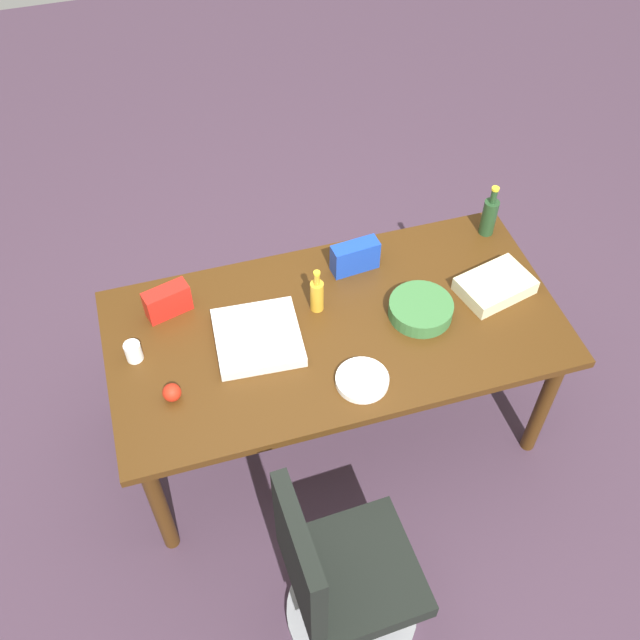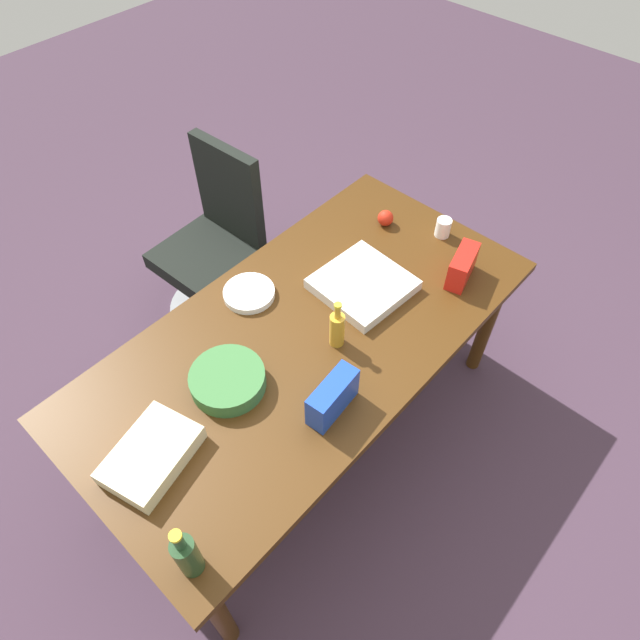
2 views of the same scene
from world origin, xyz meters
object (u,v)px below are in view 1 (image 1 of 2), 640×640
(wine_bottle, at_px, (489,216))
(chip_bag_blue, at_px, (355,257))
(sheet_cake, at_px, (495,286))
(paper_plate_stack, at_px, (362,380))
(dressing_bottle, at_px, (317,295))
(conference_table, at_px, (335,337))
(salad_bowl, at_px, (421,309))
(pizza_box, at_px, (258,337))
(apple_red, at_px, (172,392))
(office_chair, at_px, (341,583))
(chip_bag_red, at_px, (167,301))
(paper_cup, at_px, (133,352))

(wine_bottle, bearing_deg, chip_bag_blue, -175.65)
(wine_bottle, height_order, sheet_cake, wine_bottle)
(paper_plate_stack, xyz_separation_m, dressing_bottle, (-0.06, 0.44, 0.07))
(conference_table, height_order, wine_bottle, wine_bottle)
(dressing_bottle, bearing_deg, wine_bottle, 14.46)
(salad_bowl, bearing_deg, pizza_box, 175.60)
(dressing_bottle, relative_size, apple_red, 3.03)
(office_chair, bearing_deg, sheet_cake, 42.71)
(conference_table, height_order, pizza_box, pizza_box)
(chip_bag_red, bearing_deg, conference_table, -22.73)
(chip_bag_red, distance_m, chip_bag_blue, 0.87)
(dressing_bottle, xyz_separation_m, chip_bag_blue, (0.24, 0.19, -0.01))
(apple_red, bearing_deg, paper_plate_stack, -10.71)
(office_chair, xyz_separation_m, sheet_cake, (1.02, 0.94, 0.42))
(chip_bag_red, relative_size, wine_bottle, 0.72)
(paper_cup, bearing_deg, chip_bag_blue, 12.87)
(dressing_bottle, bearing_deg, paper_plate_stack, -81.80)
(conference_table, xyz_separation_m, paper_cup, (-0.86, 0.07, 0.13))
(paper_plate_stack, height_order, dressing_bottle, dressing_bottle)
(salad_bowl, bearing_deg, chip_bag_blue, 118.27)
(chip_bag_blue, height_order, apple_red, chip_bag_blue)
(conference_table, height_order, office_chair, office_chair)
(dressing_bottle, bearing_deg, salad_bowl, -21.17)
(paper_plate_stack, distance_m, dressing_bottle, 0.45)
(paper_plate_stack, distance_m, sheet_cake, 0.80)
(paper_plate_stack, bearing_deg, dressing_bottle, 98.20)
(chip_bag_blue, bearing_deg, pizza_box, -150.87)
(office_chair, height_order, paper_cup, office_chair)
(salad_bowl, distance_m, dressing_bottle, 0.46)
(pizza_box, xyz_separation_m, chip_bag_red, (-0.34, 0.27, 0.05))
(pizza_box, relative_size, chip_bag_blue, 1.64)
(chip_bag_red, relative_size, dressing_bottle, 0.87)
(wine_bottle, bearing_deg, salad_bowl, -141.18)
(salad_bowl, xyz_separation_m, wine_bottle, (0.50, 0.40, 0.07))
(chip_bag_red, height_order, wine_bottle, wine_bottle)
(pizza_box, xyz_separation_m, salad_bowl, (0.72, -0.06, 0.01))
(conference_table, xyz_separation_m, paper_plate_stack, (0.02, -0.32, 0.10))
(conference_table, relative_size, apple_red, 26.08)
(office_chair, xyz_separation_m, chip_bag_red, (-0.41, 1.23, 0.46))
(wine_bottle, distance_m, sheet_cake, 0.40)
(sheet_cake, bearing_deg, chip_bag_blue, 150.69)
(chip_bag_red, distance_m, apple_red, 0.47)
(office_chair, distance_m, dressing_bottle, 1.19)
(chip_bag_blue, bearing_deg, office_chair, -109.92)
(paper_plate_stack, height_order, paper_cup, paper_cup)
(pizza_box, distance_m, chip_bag_red, 0.44)
(paper_plate_stack, height_order, chip_bag_blue, chip_bag_blue)
(sheet_cake, bearing_deg, salad_bowl, -174.53)
(paper_plate_stack, relative_size, chip_bag_blue, 1.00)
(conference_table, height_order, dressing_bottle, dressing_bottle)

